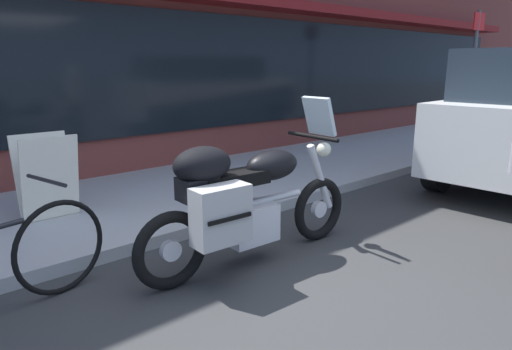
# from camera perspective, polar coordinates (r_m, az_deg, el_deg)

# --- Properties ---
(ground_plane) EXTENTS (80.00, 80.00, 0.00)m
(ground_plane) POSITION_cam_1_polar(r_m,az_deg,el_deg) (3.54, 2.87, -14.35)
(ground_plane) COLOR #333333
(sidewalk_curb) EXTENTS (30.00, 2.58, 0.12)m
(sidewalk_curb) POSITION_cam_1_polar(r_m,az_deg,el_deg) (12.29, 25.02, 5.01)
(sidewalk_curb) COLOR #A5A5A5
(sidewalk_curb) RESTS_ON ground_plane
(touring_motorcycle) EXTENTS (2.22, 0.62, 1.38)m
(touring_motorcycle) POSITION_cam_1_polar(r_m,az_deg,el_deg) (3.70, -1.52, -2.99)
(touring_motorcycle) COLOR black
(touring_motorcycle) RESTS_ON ground_plane
(sandwich_board_sign) EXTENTS (0.55, 0.40, 0.86)m
(sandwich_board_sign) POSITION_cam_1_polar(r_m,az_deg,el_deg) (5.07, -24.92, -0.18)
(sandwich_board_sign) COLOR silver
(sandwich_board_sign) RESTS_ON sidewalk_curb
(parking_sign_pole) EXTENTS (0.44, 0.07, 2.54)m
(parking_sign_pole) POSITION_cam_1_polar(r_m,az_deg,el_deg) (9.96, 25.76, 12.21)
(parking_sign_pole) COLOR #59595B
(parking_sign_pole) RESTS_ON sidewalk_curb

